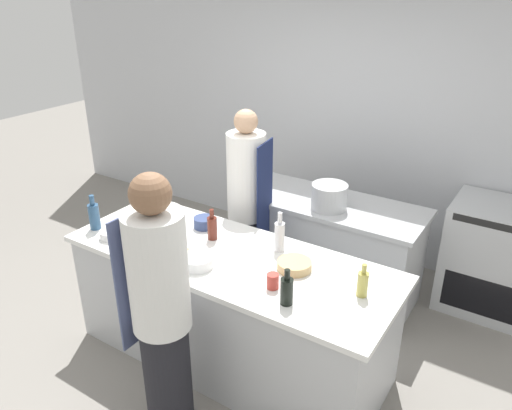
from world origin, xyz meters
TOP-DOWN VIEW (x-y plane):
  - ground_plane at (0.00, 0.00)m, footprint 16.00×16.00m
  - wall_back at (0.00, 2.13)m, footprint 8.00×0.06m
  - prep_counter at (0.00, 0.00)m, footprint 2.41×0.90m
  - pass_counter at (0.22, 1.21)m, footprint 1.62×0.69m
  - oven_range at (1.50, 1.76)m, footprint 0.77×0.64m
  - chef_at_prep_near at (0.06, -0.75)m, footprint 0.36×0.34m
  - chef_at_stove at (-0.35, 0.75)m, footprint 0.36×0.34m
  - bottle_olive_oil at (-1.10, -0.23)m, footprint 0.08×0.08m
  - bottle_vinegar at (-0.24, 0.13)m, footprint 0.07×0.07m
  - bottle_wine at (0.26, 0.25)m, footprint 0.07×0.07m
  - bottle_cooking_oil at (0.62, -0.27)m, footprint 0.08×0.08m
  - bottle_sauce at (0.97, 0.05)m, footprint 0.07×0.07m
  - bowl_mixing_large at (0.47, 0.09)m, footprint 0.23×0.23m
  - bowl_prep_small at (-0.41, 0.24)m, footprint 0.16×0.16m
  - bowl_ceramic_blue at (-0.09, -0.23)m, footprint 0.22×0.22m
  - bowl_wooden_salad at (-0.89, -0.27)m, footprint 0.16×0.16m
  - cup at (0.47, -0.18)m, footprint 0.08×0.08m
  - cutting_board at (-0.41, -0.20)m, footprint 0.39×0.20m
  - stockpot at (0.25, 1.08)m, footprint 0.30×0.30m

SIDE VIEW (x-z plane):
  - ground_plane at x=0.00m, z-range 0.00..0.00m
  - pass_counter at x=0.22m, z-range 0.00..0.90m
  - prep_counter at x=0.00m, z-range 0.00..0.90m
  - oven_range at x=1.50m, z-range 0.00..0.97m
  - chef_at_stove at x=-0.35m, z-range 0.01..1.74m
  - chef_at_prep_near at x=0.06m, z-range 0.01..1.78m
  - cutting_board at x=-0.41m, z-range 0.90..0.91m
  - bowl_wooden_salad at x=-0.89m, z-range 0.90..0.96m
  - bowl_mixing_large at x=0.47m, z-range 0.90..0.96m
  - bowl_ceramic_blue at x=-0.09m, z-range 0.90..0.98m
  - bowl_prep_small at x=-0.41m, z-range 0.90..0.98m
  - cup at x=0.47m, z-range 0.90..1.00m
  - bottle_sauce at x=0.97m, z-range 0.88..1.10m
  - bottle_cooking_oil at x=0.62m, z-range 0.88..1.11m
  - bottle_vinegar at x=-0.24m, z-range 0.88..1.12m
  - stockpot at x=0.25m, z-range 0.90..1.12m
  - bottle_olive_oil at x=-1.10m, z-range 0.87..1.15m
  - bottle_wine at x=0.26m, z-range 0.87..1.17m
  - wall_back at x=0.00m, z-range 0.00..2.80m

